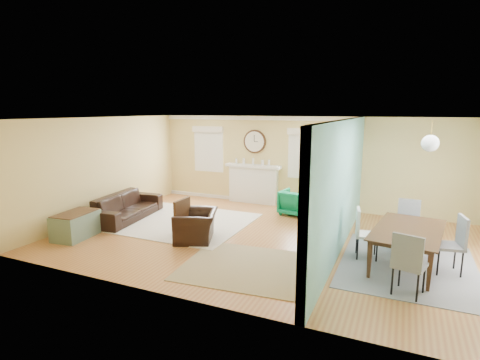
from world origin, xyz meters
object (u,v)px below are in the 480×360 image
Objects in this scene: sofa at (127,207)px; eames_chair at (196,226)px; dining_table at (409,248)px; green_chair at (295,202)px; credenza at (336,210)px.

sofa is 2.28× the size of eames_chair.
sofa is at bearing -125.83° from eames_chair.
dining_table reaches higher than eames_chair.
green_chair is 3.72m from dining_table.
dining_table is (4.20, 0.34, 0.03)m from eames_chair.
credenza is (5.02, 1.61, 0.07)m from sofa.
credenza is 0.69× the size of dining_table.
sofa is at bearing -162.20° from credenza.
sofa is 1.66× the size of credenza.
credenza is at bearing -79.44° from sofa.
green_chair reaches higher than sofa.
credenza is (1.17, -0.55, 0.07)m from green_chair.
sofa is at bearing 95.33° from dining_table.
credenza reaches higher than eames_chair.
dining_table reaches higher than sofa.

